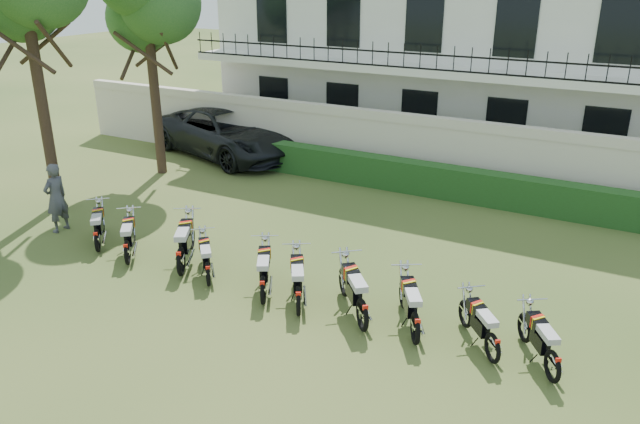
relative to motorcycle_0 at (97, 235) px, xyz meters
The scene contains 16 objects.
ground 5.99m from the motorcycle_0, ahead, with size 100.00×100.00×0.00m, color #3A5421.
perimeter_wall 10.64m from the motorcycle_0, 56.09° to the left, with size 30.00×0.35×2.30m.
hedge 10.58m from the motorcycle_0, 49.16° to the left, with size 18.00×0.60×1.00m, color #214217.
building 16.24m from the motorcycle_0, 68.15° to the left, with size 20.40×9.60×7.40m.
motorcycle_0 is the anchor object (origin of this frame).
motorcycle_1 1.20m from the motorcycle_0, ahead, with size 1.25×1.53×1.03m.
motorcycle_2 2.69m from the motorcycle_0, ahead, with size 1.17×1.89×1.16m.
motorcycle_3 3.55m from the motorcycle_0, ahead, with size 1.24×1.36×0.96m.
motorcycle_4 5.06m from the motorcycle_0, ahead, with size 1.05×1.73×1.06m.
motorcycle_5 5.95m from the motorcycle_0, ahead, with size 1.10×1.71×1.07m.
motorcycle_6 7.34m from the motorcycle_0, ahead, with size 1.43×1.65×1.14m.
motorcycle_7 8.40m from the motorcycle_0, ahead, with size 1.08×1.74×1.07m.
motorcycle_8 9.83m from the motorcycle_0, ahead, with size 1.18×1.43×0.97m.
motorcycle_9 10.86m from the motorcycle_0, ahead, with size 1.05×1.57×0.99m.
suv 8.92m from the motorcycle_0, 104.75° to the left, with size 2.95×6.39×1.78m, color black.
inspector 2.08m from the motorcycle_0, 165.23° to the left, with size 0.69×0.45×1.89m, color #525256.
Camera 1 is at (5.69, -10.65, 6.63)m, focal length 35.00 mm.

